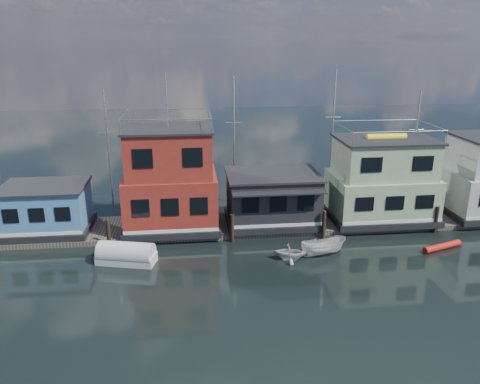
{
  "coord_description": "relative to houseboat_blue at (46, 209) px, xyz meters",
  "views": [
    {
      "loc": [
        -6.92,
        -22.85,
        14.65
      ],
      "look_at": [
        -3.11,
        12.0,
        3.0
      ],
      "focal_mm": 35.0,
      "sensor_mm": 36.0,
      "label": 1
    }
  ],
  "objects": [
    {
      "name": "red_kayak",
      "position": [
        28.98,
        -5.78,
        -1.96
      ],
      "size": [
        3.29,
        1.51,
        0.48
      ],
      "primitive_type": "cylinder",
      "rotation": [
        0.0,
        1.57,
        0.32
      ],
      "color": "#B41B13",
      "rests_on": "ground"
    },
    {
      "name": "motorboat",
      "position": [
        20.14,
        -5.77,
        -1.56
      ],
      "size": [
        3.48,
        1.7,
        1.29
      ],
      "primitive_type": "imported",
      "rotation": [
        0.0,
        0.0,
        1.71
      ],
      "color": "silver",
      "rests_on": "ground"
    },
    {
      "name": "houseboat_green",
      "position": [
        26.5,
        0.0,
        1.34
      ],
      "size": [
        8.4,
        5.9,
        7.03
      ],
      "color": "black",
      "rests_on": "dock"
    },
    {
      "name": "ground",
      "position": [
        18.0,
        -12.0,
        -2.21
      ],
      "size": [
        160.0,
        160.0,
        0.0
      ],
      "primitive_type": "plane",
      "color": "black",
      "rests_on": "ground"
    },
    {
      "name": "background_masts",
      "position": [
        22.76,
        6.0,
        3.35
      ],
      "size": [
        36.4,
        0.16,
        12.0
      ],
      "color": "silver",
      "rests_on": "ground"
    },
    {
      "name": "pilings",
      "position": [
        17.67,
        -2.8,
        -1.11
      ],
      "size": [
        42.28,
        0.28,
        2.2
      ],
      "color": "#2D2116",
      "rests_on": "ground"
    },
    {
      "name": "tarp_runabout",
      "position": [
        6.51,
        -5.4,
        -1.61
      ],
      "size": [
        4.2,
        2.49,
        1.6
      ],
      "rotation": [
        0.0,
        0.0,
        -0.25
      ],
      "color": "silver",
      "rests_on": "ground"
    },
    {
      "name": "dock",
      "position": [
        18.0,
        0.0,
        -2.01
      ],
      "size": [
        48.0,
        5.0,
        0.4
      ],
      "primitive_type": "cube",
      "color": "#595147",
      "rests_on": "ground"
    },
    {
      "name": "houseboat_blue",
      "position": [
        0.0,
        0.0,
        0.0
      ],
      "size": [
        6.4,
        4.9,
        3.66
      ],
      "color": "black",
      "rests_on": "dock"
    },
    {
      "name": "houseboat_dark",
      "position": [
        17.5,
        -0.02,
        0.21
      ],
      "size": [
        7.4,
        6.1,
        4.06
      ],
      "color": "black",
      "rests_on": "dock"
    },
    {
      "name": "dinghy_white",
      "position": [
        17.68,
        -6.16,
        -1.61
      ],
      "size": [
        2.6,
        2.36,
        1.18
      ],
      "primitive_type": "imported",
      "rotation": [
        0.0,
        0.0,
        1.36
      ],
      "color": "silver",
      "rests_on": "ground"
    },
    {
      "name": "houseboat_red",
      "position": [
        9.5,
        0.0,
        1.9
      ],
      "size": [
        7.4,
        5.9,
        11.86
      ],
      "color": "black",
      "rests_on": "dock"
    }
  ]
}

